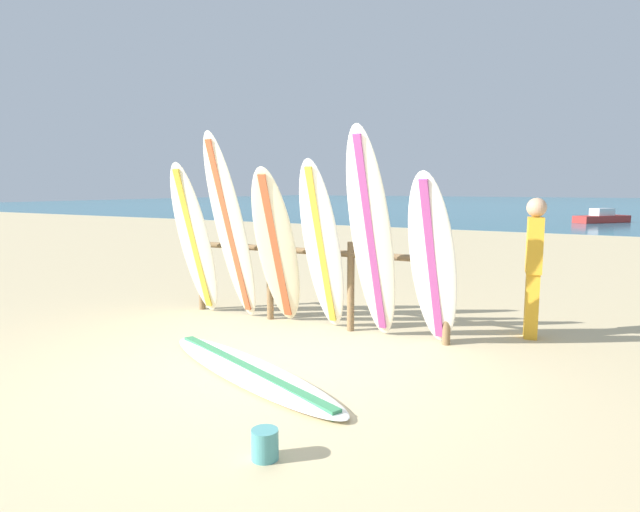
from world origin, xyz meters
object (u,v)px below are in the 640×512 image
at_px(surfboard_leaning_center, 322,248).
at_px(beachgoer_standing, 534,262).
at_px(surfboard_rack, 309,270).
at_px(surfboard_lying_on_sand, 248,370).
at_px(surfboard_leaning_far_left, 195,240).
at_px(surfboard_leaning_right, 433,262).
at_px(surfboard_leaning_left, 231,229).
at_px(sand_bucket, 265,444).
at_px(surfboard_leaning_center_left, 276,248).
at_px(small_boat_offshore, 602,218).
at_px(surfboard_leaning_center_right, 372,238).

xyz_separation_m(surfboard_leaning_center, beachgoer_standing, (2.24, 1.02, -0.14)).
relative_size(surfboard_rack, surfboard_lying_on_sand, 1.31).
bearing_deg(surfboard_rack, surfboard_leaning_far_left, -168.27).
bearing_deg(surfboard_leaning_far_left, surfboard_leaning_right, 0.94).
distance_m(surfboard_leaning_center, surfboard_lying_on_sand, 1.88).
height_order(surfboard_rack, beachgoer_standing, beachgoer_standing).
relative_size(surfboard_leaning_center, surfboard_lying_on_sand, 0.74).
height_order(surfboard_leaning_left, surfboard_lying_on_sand, surfboard_leaning_left).
height_order(surfboard_leaning_left, beachgoer_standing, surfboard_leaning_left).
relative_size(surfboard_leaning_left, sand_bucket, 12.31).
distance_m(surfboard_rack, surfboard_leaning_far_left, 1.67).
relative_size(surfboard_leaning_left, surfboard_leaning_center_left, 1.22).
xyz_separation_m(small_boat_offshore, sand_bucket, (-1.38, -27.27, -0.16)).
bearing_deg(surfboard_leaning_center_right, surfboard_lying_on_sand, -113.06).
xyz_separation_m(surfboard_leaning_left, beachgoer_standing, (3.53, 1.13, -0.32)).
relative_size(surfboard_leaning_far_left, surfboard_leaning_center, 1.00).
bearing_deg(surfboard_leaning_center_left, surfboard_rack, 46.39).
bearing_deg(surfboard_lying_on_sand, surfboard_rack, 102.67).
bearing_deg(surfboard_leaning_center_right, surfboard_leaning_center, 169.80).
bearing_deg(surfboard_leaning_right, surfboard_lying_on_sand, -129.25).
relative_size(surfboard_leaning_far_left, beachgoer_standing, 1.27).
relative_size(surfboard_leaning_center_left, surfboard_leaning_center, 0.96).
bearing_deg(beachgoer_standing, surfboard_leaning_right, -130.57).
distance_m(surfboard_leaning_left, surfboard_leaning_center_right, 1.98).
bearing_deg(surfboard_lying_on_sand, surfboard_leaning_center_left, 114.40).
height_order(surfboard_leaning_center, beachgoer_standing, surfboard_leaning_center).
relative_size(surfboard_leaning_left, beachgoer_standing, 1.49).
bearing_deg(surfboard_leaning_center, surfboard_leaning_center_right, -10.20).
height_order(surfboard_rack, sand_bucket, surfboard_rack).
bearing_deg(surfboard_leaning_center_left, beachgoer_standing, 20.16).
xyz_separation_m(surfboard_leaning_center_right, surfboard_lying_on_sand, (-0.62, -1.46, -1.17)).
xyz_separation_m(surfboard_leaning_center_left, small_boat_offshore, (3.14, 24.50, -0.75)).
xyz_separation_m(surfboard_leaning_far_left, surfboard_lying_on_sand, (2.02, -1.52, -1.01)).
distance_m(surfboard_leaning_left, beachgoer_standing, 3.72).
relative_size(surfboard_leaning_right, sand_bucket, 9.75).
distance_m(surfboard_leaning_left, surfboard_leaning_center_left, 0.70).
bearing_deg(surfboard_leaning_right, surfboard_leaning_center_left, -179.35).
bearing_deg(beachgoer_standing, surfboard_leaning_center_right, -143.52).
xyz_separation_m(surfboard_leaning_center_right, surfboard_leaning_right, (0.66, 0.11, -0.24)).
distance_m(beachgoer_standing, sand_bucket, 4.07).
distance_m(surfboard_leaning_center_left, surfboard_lying_on_sand, 1.96).
bearing_deg(surfboard_lying_on_sand, sand_bucket, -49.26).
height_order(surfboard_leaning_center_left, surfboard_lying_on_sand, surfboard_leaning_center_left).
bearing_deg(small_boat_offshore, surfboard_leaning_far_left, -100.29).
xyz_separation_m(surfboard_rack, beachgoer_standing, (2.59, 0.75, 0.19)).
xyz_separation_m(surfboard_leaning_center_left, surfboard_lying_on_sand, (0.70, -1.55, -0.97)).
height_order(surfboard_leaning_left, surfboard_leaning_center_right, surfboard_leaning_left).
relative_size(surfboard_leaning_far_left, surfboard_lying_on_sand, 0.75).
xyz_separation_m(surfboard_leaning_center_left, sand_bucket, (1.76, -2.77, -0.91)).
relative_size(surfboard_lying_on_sand, sand_bucket, 14.12).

